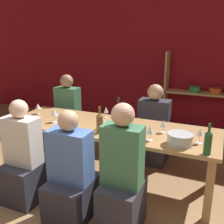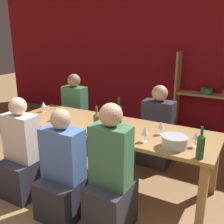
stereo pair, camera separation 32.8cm
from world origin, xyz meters
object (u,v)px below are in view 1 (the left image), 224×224
object	(u,v)px
mixing_bowl	(180,138)
wine_glass_white_c	(163,124)
wine_bottle_green	(118,113)
person_far_a	(69,121)
shelf_unit	(205,107)
wine_glass_white_b	(106,110)
dining_table	(109,132)
wine_bottle_dark	(100,122)
person_near_a	(71,180)
person_near_b	(25,164)
person_far_b	(153,133)
wine_bottle_amber	(208,142)
wine_glass_red_b	(102,119)
wine_glass_white_a	(150,130)
wine_glass_red_a	(54,112)
wine_glass_red_c	(200,133)
person_near_c	(122,185)
wine_glass_empty_a	(38,107)

from	to	relation	value
mixing_bowl	wine_glass_white_c	xyz separation A→B (m)	(-0.23, 0.26, 0.04)
wine_bottle_green	person_far_a	bearing A→B (deg)	153.53
shelf_unit	wine_glass_white_b	world-z (taller)	shelf_unit
dining_table	wine_bottle_dark	size ratio (longest dim) A/B	8.45
wine_bottle_dark	wine_glass_white_b	world-z (taller)	wine_bottle_dark
wine_bottle_green	dining_table	bearing A→B (deg)	-109.90
person_near_a	person_near_b	size ratio (longest dim) A/B	0.98
wine_bottle_green	person_far_b	distance (m)	0.85
wine_bottle_amber	person_near_a	bearing A→B (deg)	-160.65
wine_glass_red_b	wine_glass_white_a	world-z (taller)	wine_glass_red_b
wine_glass_red_a	wine_glass_red_c	size ratio (longest dim) A/B	1.15
wine_glass_white_a	person_near_b	world-z (taller)	person_near_b
wine_glass_red_b	person_near_c	bearing A→B (deg)	-51.95
wine_glass_red_a	wine_glass_red_c	distance (m)	1.78
person_near_b	person_far_b	bearing A→B (deg)	55.69
dining_table	wine_glass_white_a	xyz separation A→B (m)	(0.59, -0.25, 0.20)
wine_glass_red_a	wine_glass_red_b	xyz separation A→B (m)	(0.67, 0.02, -0.00)
mixing_bowl	person_near_a	xyz separation A→B (m)	(-0.96, -0.57, -0.40)
wine_glass_white_c	person_near_a	world-z (taller)	person_near_a
wine_glass_red_a	person_near_b	distance (m)	0.75
wine_bottle_dark	wine_bottle_amber	world-z (taller)	wine_bottle_dark
wine_bottle_amber	wine_glass_red_a	bearing A→B (deg)	173.38
dining_table	wine_glass_white_a	world-z (taller)	wine_glass_white_a
wine_glass_white_b	dining_table	bearing A→B (deg)	-59.29
wine_glass_red_b	wine_glass_white_c	distance (m)	0.72
wine_bottle_dark	wine_bottle_amber	size ratio (longest dim) A/B	1.02
mixing_bowl	wine_glass_empty_a	xyz separation A→B (m)	(-2.04, 0.30, 0.04)
shelf_unit	person_far_b	size ratio (longest dim) A/B	1.33
shelf_unit	person_near_c	size ratio (longest dim) A/B	1.21
wine_glass_red_a	wine_glass_red_c	bearing A→B (deg)	0.86
wine_glass_white_a	wine_glass_red_c	distance (m)	0.51
person_near_a	person_near_c	distance (m)	0.55
wine_bottle_green	wine_glass_white_c	size ratio (longest dim) A/B	2.17
wine_bottle_dark	person_near_b	distance (m)	0.97
wine_glass_white_c	person_near_b	distance (m)	1.64
person_far_a	person_near_c	size ratio (longest dim) A/B	0.96
wine_glass_white_a	person_near_b	size ratio (longest dim) A/B	0.15
wine_bottle_dark	person_near_b	xyz separation A→B (m)	(-0.71, -0.49, -0.44)
shelf_unit	person_far_a	size ratio (longest dim) A/B	1.26
person_near_b	person_near_c	xyz separation A→B (m)	(1.19, -0.03, 0.05)
dining_table	wine_bottle_green	world-z (taller)	wine_bottle_green
mixing_bowl	person_near_b	xyz separation A→B (m)	(-1.61, -0.52, -0.38)
dining_table	mixing_bowl	xyz separation A→B (m)	(0.90, -0.23, 0.15)
dining_table	wine_glass_empty_a	size ratio (longest dim) A/B	18.03
shelf_unit	person_near_b	distance (m)	3.41
wine_glass_white_a	wine_glass_red_a	bearing A→B (deg)	175.46
wine_glass_empty_a	person_near_c	bearing A→B (deg)	-27.71
shelf_unit	wine_glass_red_b	xyz separation A→B (m)	(-1.00, -2.34, 0.34)
wine_bottle_amber	person_near_a	xyz separation A→B (m)	(-1.24, -0.43, -0.46)
wine_glass_empty_a	person_near_c	world-z (taller)	person_near_c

